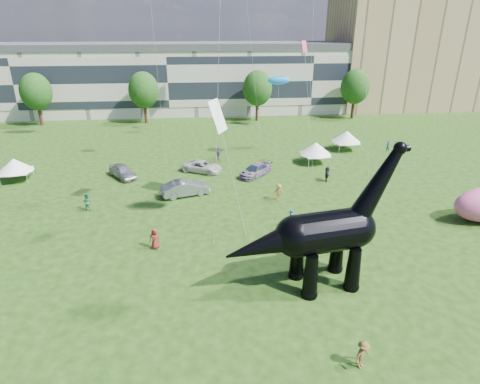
{
  "coord_description": "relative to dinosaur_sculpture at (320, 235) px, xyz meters",
  "views": [
    {
      "loc": [
        -2.22,
        -19.33,
        16.66
      ],
      "look_at": [
        0.46,
        8.0,
        5.0
      ],
      "focal_mm": 30.0,
      "sensor_mm": 36.0,
      "label": 1
    }
  ],
  "objects": [
    {
      "name": "terrace_row",
      "position": [
        -13.23,
        58.93,
        2.18
      ],
      "size": [
        78.0,
        11.0,
        12.0
      ],
      "primitive_type": "cube",
      "color": "beige",
      "rests_on": "ground"
    },
    {
      "name": "car_dark",
      "position": [
        -1.34,
        21.37,
        -3.14
      ],
      "size": [
        4.66,
        4.73,
        1.37
      ],
      "primitive_type": "imported",
      "rotation": [
        0.0,
        0.0,
        -0.77
      ],
      "color": "#595960",
      "rests_on": "ground"
    },
    {
      "name": "car_white",
      "position": [
        -7.5,
        23.29,
        -3.15
      ],
      "size": [
        5.3,
        4.15,
        1.34
      ],
      "primitive_type": "imported",
      "rotation": [
        0.0,
        0.0,
        1.1
      ],
      "color": "silver",
      "rests_on": "ground"
    },
    {
      "name": "gazebo_far",
      "position": [
        12.72,
        30.44,
        -1.91
      ],
      "size": [
        3.95,
        3.95,
        2.73
      ],
      "rotation": [
        0.0,
        0.0,
        0.01
      ],
      "color": "white",
      "rests_on": "ground"
    },
    {
      "name": "car_silver",
      "position": [
        -16.73,
        22.32,
        -3.06
      ],
      "size": [
        4.04,
        4.71,
        1.53
      ],
      "primitive_type": "imported",
      "rotation": [
        0.0,
        0.0,
        0.61
      ],
      "color": "#ABAAAF",
      "rests_on": "ground"
    },
    {
      "name": "tree_mid_left",
      "position": [
        -17.23,
        49.93,
        2.47
      ],
      "size": [
        5.2,
        5.2,
        9.44
      ],
      "color": "#382314",
      "rests_on": "ground"
    },
    {
      "name": "ground",
      "position": [
        -5.23,
        -3.07,
        -3.82
      ],
      "size": [
        220.0,
        220.0,
        0.0
      ],
      "primitive_type": "plane",
      "color": "#16330C",
      "rests_on": "ground"
    },
    {
      "name": "tree_mid_right",
      "position": [
        2.77,
        49.93,
        2.47
      ],
      "size": [
        5.2,
        5.2,
        9.44
      ],
      "color": "#382314",
      "rests_on": "ground"
    },
    {
      "name": "tree_far_left",
      "position": [
        -35.23,
        49.93,
        2.47
      ],
      "size": [
        5.2,
        5.2,
        9.44
      ],
      "color": "#382314",
      "rests_on": "ground"
    },
    {
      "name": "dinosaur_sculpture",
      "position": [
        0.0,
        0.0,
        0.0
      ],
      "size": [
        12.44,
        4.28,
        10.12
      ],
      "rotation": [
        0.0,
        0.0,
        0.17
      ],
      "color": "black",
      "rests_on": "ground"
    },
    {
      "name": "tree_far_right",
      "position": [
        20.77,
        49.93,
        2.47
      ],
      "size": [
        5.2,
        5.2,
        9.44
      ],
      "color": "#382314",
      "rests_on": "ground"
    },
    {
      "name": "car_grey",
      "position": [
        -9.35,
        16.3,
        -3.01
      ],
      "size": [
        5.23,
        3.07,
        1.63
      ],
      "primitive_type": "imported",
      "rotation": [
        0.0,
        0.0,
        1.86
      ],
      "color": "gray",
      "rests_on": "ground"
    },
    {
      "name": "apartment_block",
      "position": [
        34.77,
        61.93,
        7.18
      ],
      "size": [
        28.0,
        18.0,
        22.0
      ],
      "primitive_type": "cube",
      "color": "tan",
      "rests_on": "ground"
    },
    {
      "name": "gazebo_near",
      "position": [
        6.87,
        25.26,
        -1.91
      ],
      "size": [
        4.37,
        4.37,
        2.73
      ],
      "rotation": [
        0.0,
        0.0,
        0.12
      ],
      "color": "white",
      "rests_on": "ground"
    },
    {
      "name": "visitors",
      "position": [
        -8.15,
        11.93,
        -2.96
      ],
      "size": [
        55.29,
        37.23,
        1.83
      ],
      "color": "olive",
      "rests_on": "ground"
    },
    {
      "name": "gazebo_left",
      "position": [
        -28.53,
        22.47,
        -1.98
      ],
      "size": [
        4.2,
        4.2,
        2.62
      ],
      "rotation": [
        0.0,
        0.0,
        0.13
      ],
      "color": "white",
      "rests_on": "ground"
    }
  ]
}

